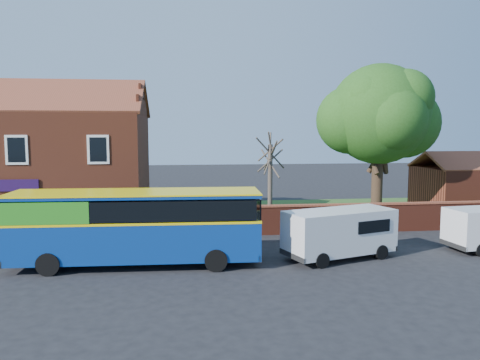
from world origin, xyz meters
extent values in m
plane|color=black|center=(0.00, 0.00, 0.00)|extent=(120.00, 120.00, 0.00)
cube|color=gray|center=(-7.00, 5.75, 0.06)|extent=(18.00, 3.50, 0.12)
cube|color=#426B28|center=(13.00, 13.00, 0.02)|extent=(26.00, 12.00, 0.04)
cube|color=brown|center=(-7.00, 11.50, 3.25)|extent=(12.00, 8.00, 6.50)
cube|color=brown|center=(-7.00, 9.50, 7.50)|extent=(12.30, 4.08, 2.16)
cube|color=brown|center=(-7.00, 13.50, 7.50)|extent=(12.30, 4.08, 2.16)
cube|color=black|center=(-7.00, 7.47, 4.60)|extent=(1.10, 0.06, 1.50)
cube|color=#4C0F19|center=(-7.00, 7.45, 1.10)|extent=(0.95, 0.04, 2.10)
cube|color=silver|center=(-7.00, 7.47, 1.15)|extent=(1.20, 0.06, 2.30)
cube|color=#220C38|center=(-7.00, 7.44, 2.80)|extent=(2.00, 0.06, 0.60)
cube|color=maroon|center=(13.00, 7.00, 0.75)|extent=(22.00, 0.30, 1.50)
cube|color=brown|center=(13.00, 7.00, 1.55)|extent=(22.00, 0.38, 0.10)
cube|color=maroon|center=(22.00, 13.00, 1.50)|extent=(8.00, 5.00, 3.00)
cube|color=brown|center=(22.00, 14.25, 3.55)|extent=(8.20, 2.56, 1.24)
cube|color=navy|center=(-0.61, 2.02, 1.15)|extent=(10.16, 2.89, 1.60)
cube|color=yellow|center=(-0.61, 2.02, 1.95)|extent=(10.18, 2.91, 0.10)
cube|color=black|center=(-0.61, 2.02, 2.43)|extent=(9.76, 2.90, 0.80)
cube|color=#2D911F|center=(-3.93, 2.15, 2.43)|extent=(3.52, 2.68, 0.85)
cube|color=navy|center=(-0.61, 2.02, 2.97)|extent=(10.16, 2.89, 0.14)
cube|color=yellow|center=(-0.61, 2.02, 3.05)|extent=(10.20, 2.93, 0.06)
cylinder|color=black|center=(-3.88, 0.97, 0.45)|extent=(0.92, 0.31, 0.91)
cylinder|color=black|center=(-3.79, 3.32, 0.45)|extent=(0.92, 0.31, 0.91)
cylinder|color=black|center=(2.56, 0.73, 0.45)|extent=(0.92, 0.31, 0.91)
cylinder|color=black|center=(2.65, 3.08, 0.45)|extent=(0.92, 0.31, 0.91)
cube|color=silver|center=(8.05, 1.99, 1.21)|extent=(5.21, 3.35, 1.84)
cube|color=black|center=(10.12, 2.67, 1.50)|extent=(0.59, 1.59, 0.73)
cube|color=black|center=(10.31, 2.73, 0.39)|extent=(0.70, 1.87, 0.23)
cylinder|color=black|center=(6.86, 0.64, 0.32)|extent=(0.68, 0.41, 0.64)
cylinder|color=black|center=(6.30, 2.37, 0.32)|extent=(0.68, 0.41, 0.64)
cylinder|color=black|center=(9.81, 1.61, 0.32)|extent=(0.68, 0.41, 0.64)
cylinder|color=black|center=(9.24, 3.33, 0.32)|extent=(0.68, 0.41, 0.64)
cylinder|color=black|center=(14.23, 3.17, 0.30)|extent=(0.62, 0.28, 0.60)
cylinder|color=black|center=(13.76, 11.33, 2.03)|extent=(0.70, 0.70, 4.05)
sphere|color=#2D651F|center=(13.76, 11.33, 6.61)|extent=(6.34, 6.34, 6.34)
sphere|color=#2D651F|center=(15.61, 11.68, 6.08)|extent=(4.58, 4.58, 4.58)
sphere|color=#2D651F|center=(12.09, 11.86, 6.26)|extent=(4.41, 4.41, 4.41)
cylinder|color=#4C4238|center=(6.38, 9.42, 2.39)|extent=(0.27, 0.27, 4.78)
cylinder|color=#4C4238|center=(6.38, 9.42, 4.09)|extent=(0.28, 2.33, 1.88)
cylinder|color=#4C4238|center=(6.38, 9.42, 3.92)|extent=(1.22, 1.72, 1.72)
cylinder|color=#4C4238|center=(6.38, 9.42, 4.26)|extent=(1.96, 0.90, 1.90)
camera|label=1|loc=(1.29, -17.32, 5.55)|focal=35.00mm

